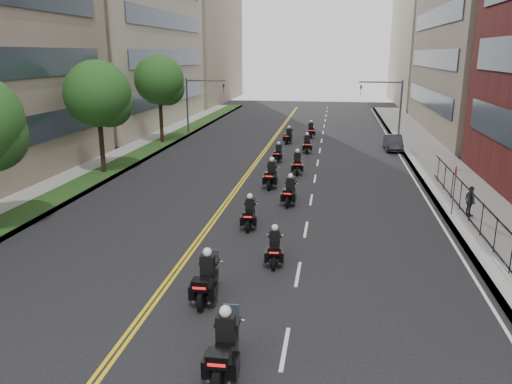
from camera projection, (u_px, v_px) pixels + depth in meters
sidewalk_right at (453, 183)px, 31.80m from camera, size 4.00×90.00×0.15m
sidewalk_left at (100, 170)px, 35.38m from camera, size 4.00×90.00×0.15m
grass_strip at (110, 169)px, 35.24m from camera, size 2.00×90.00×0.04m
building_right_far at (451, 20)px, 77.32m from camera, size 15.00×28.00×26.00m
building_left_far at (180, 22)px, 83.81m from camera, size 16.00×28.00×26.00m
iron_fence at (503, 244)px, 19.36m from camera, size 0.05×28.00×1.50m
street_trees at (56, 107)px, 27.80m from camera, size 4.40×38.40×7.98m
traffic_signal_right at (391, 100)px, 47.36m from camera, size 4.09×0.20×5.60m
traffic_signal_left at (196, 98)px, 50.21m from camera, size 4.09×0.20×5.60m
motorcycle_1 at (225, 348)px, 12.86m from camera, size 0.58×2.52×1.86m
motorcycle_2 at (207, 280)px, 16.74m from camera, size 0.56×2.46×1.82m
motorcycle_3 at (275, 248)px, 19.72m from camera, size 0.58×2.13×1.57m
motorcycle_4 at (250, 214)px, 23.76m from camera, size 0.57×2.23×1.65m
motorcycle_5 at (290, 192)px, 27.42m from camera, size 0.57×2.31×1.71m
motorcycle_6 at (271, 175)px, 30.89m from camera, size 0.59×2.55×1.88m
motorcycle_7 at (297, 164)px, 34.33m from camera, size 0.63×2.34×1.73m
motorcycle_8 at (278, 154)px, 38.26m from camera, size 0.48×2.06×1.52m
motorcycle_9 at (307, 145)px, 41.65m from camera, size 0.64×2.30×1.70m
motorcycle_10 at (289, 136)px, 45.91m from camera, size 0.66×2.17×1.61m
motorcycle_11 at (311, 131)px, 48.98m from camera, size 0.65×2.33×1.72m
parked_sedan at (393, 143)px, 42.75m from camera, size 1.37×3.89×1.28m
pedestrian_c at (470, 201)px, 24.92m from camera, size 0.57×0.97×1.54m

